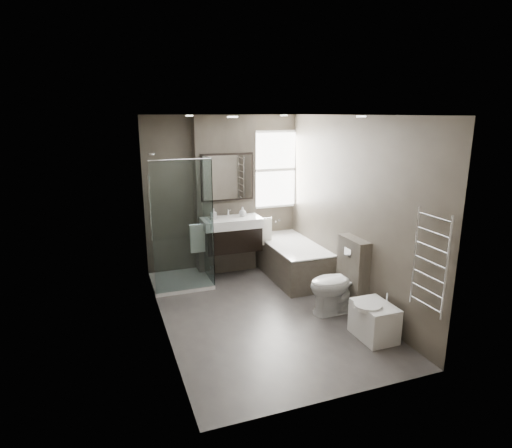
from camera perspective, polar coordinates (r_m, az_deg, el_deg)
name	(u,v)px	position (r m, az deg, el deg)	size (l,w,h in m)	color
room	(263,220)	(5.45, 1.00, 0.53)	(2.70, 3.90, 2.70)	#474341
vanity_pier	(225,196)	(7.10, -4.17, 3.80)	(1.00, 0.25, 2.60)	#4D463D
vanity	(232,234)	(6.90, -3.28, -1.28)	(0.95, 0.47, 0.66)	black
mirror_cabinet	(227,177)	(6.89, -3.84, 6.26)	(0.86, 0.08, 0.76)	black
towel_left	(198,238)	(6.75, -7.78, -1.93)	(0.24, 0.06, 0.44)	silver
towel_right	(264,232)	(7.06, 1.13, -1.06)	(0.24, 0.06, 0.44)	silver
shower_enclosure	(187,255)	(6.73, -9.20, -4.07)	(0.90, 0.90, 2.00)	white
bathtub	(292,258)	(7.05, 4.79, -4.57)	(0.75, 1.60, 0.57)	#4D463D
window	(273,170)	(7.42, 2.31, 7.23)	(0.98, 0.06, 1.33)	white
toilet	(338,283)	(5.89, 10.92, -7.79)	(0.46, 0.80, 0.81)	white
cistern_box	(353,274)	(6.01, 12.75, -6.48)	(0.19, 0.55, 1.00)	#4D463D
bidet	(374,320)	(5.41, 15.43, -12.25)	(0.46, 0.54, 0.55)	white
towel_radiator	(430,262)	(4.83, 22.21, -4.69)	(0.03, 0.49, 1.10)	silver
soap_bottle_a	(214,214)	(6.73, -5.67, 1.33)	(0.08, 0.08, 0.18)	white
soap_bottle_b	(243,212)	(6.91, -1.80, 1.66)	(0.12, 0.12, 0.15)	white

